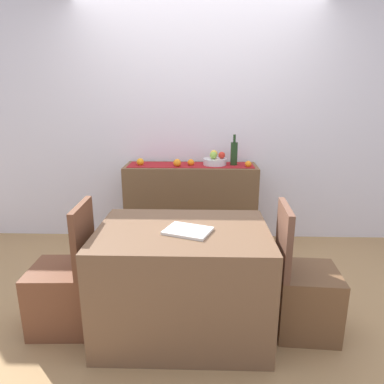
# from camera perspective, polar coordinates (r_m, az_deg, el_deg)

# --- Properties ---
(ground_plane) EXTENTS (6.40, 6.40, 0.02)m
(ground_plane) POSITION_cam_1_polar(r_m,az_deg,el_deg) (3.03, 0.70, -15.83)
(ground_plane) COLOR #A47E51
(ground_plane) RESTS_ON ground
(room_wall_rear) EXTENTS (6.40, 0.06, 2.70)m
(room_wall_rear) POSITION_cam_1_polar(r_m,az_deg,el_deg) (3.77, 1.08, 12.23)
(room_wall_rear) COLOR silver
(room_wall_rear) RESTS_ON ground
(sideboard_console) EXTENTS (1.37, 0.42, 0.88)m
(sideboard_console) POSITION_cam_1_polar(r_m,az_deg,el_deg) (3.69, -0.18, -2.26)
(sideboard_console) COLOR brown
(sideboard_console) RESTS_ON ground
(table_runner) EXTENTS (1.29, 0.32, 0.01)m
(table_runner) POSITION_cam_1_polar(r_m,az_deg,el_deg) (3.58, -0.19, 4.51)
(table_runner) COLOR maroon
(table_runner) RESTS_ON sideboard_console
(fruit_bowl) EXTENTS (0.24, 0.24, 0.06)m
(fruit_bowl) POSITION_cam_1_polar(r_m,az_deg,el_deg) (3.57, 3.79, 5.03)
(fruit_bowl) COLOR silver
(fruit_bowl) RESTS_ON table_runner
(apple_upper) EXTENTS (0.08, 0.08, 0.08)m
(apple_upper) POSITION_cam_1_polar(r_m,az_deg,el_deg) (3.54, 3.56, 6.09)
(apple_upper) COLOR #87B442
(apple_upper) RESTS_ON fruit_bowl
(apple_rear) EXTENTS (0.08, 0.08, 0.08)m
(apple_rear) POSITION_cam_1_polar(r_m,az_deg,el_deg) (3.63, 3.65, 6.34)
(apple_rear) COLOR gold
(apple_rear) RESTS_ON fruit_bowl
(apple_right) EXTENTS (0.07, 0.07, 0.07)m
(apple_right) POSITION_cam_1_polar(r_m,az_deg,el_deg) (3.56, 4.95, 6.09)
(apple_right) COLOR red
(apple_right) RESTS_ON fruit_bowl
(wine_bottle) EXTENTS (0.07, 0.07, 0.32)m
(wine_bottle) POSITION_cam_1_polar(r_m,az_deg,el_deg) (3.57, 6.98, 6.38)
(wine_bottle) COLOR #1C3719
(wine_bottle) RESTS_ON sideboard_console
(orange_loose_near_bowl) EXTENTS (0.06, 0.06, 0.06)m
(orange_loose_near_bowl) POSITION_cam_1_polar(r_m,az_deg,el_deg) (3.51, 9.30, 4.59)
(orange_loose_near_bowl) COLOR orange
(orange_loose_near_bowl) RESTS_ON sideboard_console
(orange_loose_mid) EXTENTS (0.07, 0.07, 0.07)m
(orange_loose_mid) POSITION_cam_1_polar(r_m,az_deg,el_deg) (3.54, -0.19, 4.91)
(orange_loose_mid) COLOR orange
(orange_loose_mid) RESTS_ON sideboard_console
(orange_loose_end) EXTENTS (0.08, 0.08, 0.08)m
(orange_loose_end) POSITION_cam_1_polar(r_m,az_deg,el_deg) (3.49, -2.46, 4.84)
(orange_loose_end) COLOR orange
(orange_loose_end) RESTS_ON sideboard_console
(orange_loose_far) EXTENTS (0.08, 0.08, 0.08)m
(orange_loose_far) POSITION_cam_1_polar(r_m,az_deg,el_deg) (3.59, -8.57, 4.95)
(orange_loose_far) COLOR orange
(orange_loose_far) RESTS_ON sideboard_console
(dining_table) EXTENTS (1.12, 0.79, 0.74)m
(dining_table) POSITION_cam_1_polar(r_m,az_deg,el_deg) (2.41, -1.50, -14.36)
(dining_table) COLOR brown
(dining_table) RESTS_ON ground
(open_book) EXTENTS (0.34, 0.30, 0.02)m
(open_book) POSITION_cam_1_polar(r_m,az_deg,el_deg) (2.19, -0.70, -6.44)
(open_book) COLOR white
(open_book) RESTS_ON dining_table
(chair_near_window) EXTENTS (0.41, 0.41, 0.90)m
(chair_near_window) POSITION_cam_1_polar(r_m,az_deg,el_deg) (2.63, -20.38, -15.20)
(chair_near_window) COLOR brown
(chair_near_window) RESTS_ON ground
(chair_by_corner) EXTENTS (0.42, 0.42, 0.90)m
(chair_by_corner) POSITION_cam_1_polar(r_m,az_deg,el_deg) (2.56, 18.08, -15.97)
(chair_by_corner) COLOR brown
(chair_by_corner) RESTS_ON ground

